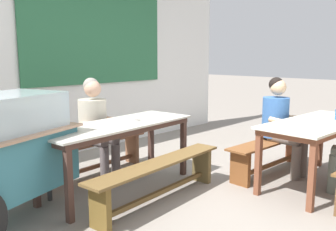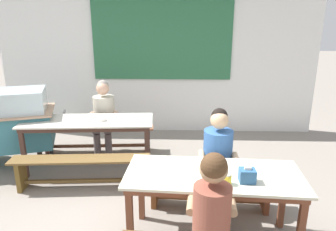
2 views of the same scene
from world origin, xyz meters
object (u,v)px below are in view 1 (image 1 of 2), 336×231
(person_right_near_table, at_px, (280,120))
(person_center_facing, at_px, (96,121))
(dining_table_near, at_px, (319,128))
(soup_bowl, at_px, (134,119))
(bench_far_back, at_px, (85,155))
(bench_far_front, at_px, (159,175))
(bench_near_back, at_px, (271,151))
(dining_table_far, at_px, (118,130))

(person_right_near_table, height_order, person_center_facing, same)
(dining_table_near, distance_m, soup_bowl, 2.14)
(dining_table_near, xyz_separation_m, bench_far_back, (-1.72, 2.20, -0.40))
(bench_far_front, distance_m, soup_bowl, 0.78)
(soup_bowl, bearing_deg, bench_far_front, -106.85)
(soup_bowl, bearing_deg, bench_far_back, 112.95)
(bench_near_back, distance_m, person_right_near_table, 0.42)
(bench_far_back, relative_size, bench_near_back, 1.22)
(bench_near_back, bearing_deg, bench_far_back, 137.79)
(bench_far_front, height_order, soup_bowl, soup_bowl)
(bench_far_back, bearing_deg, dining_table_far, -85.63)
(dining_table_far, xyz_separation_m, bench_far_front, (0.05, -0.61, -0.39))
(soup_bowl, bearing_deg, person_right_near_table, -33.55)
(person_right_near_table, distance_m, soup_bowl, 1.88)
(person_right_near_table, bearing_deg, dining_table_near, -101.58)
(person_right_near_table, bearing_deg, person_center_facing, 136.01)
(bench_far_back, bearing_deg, bench_far_front, -85.63)
(bench_far_front, xyz_separation_m, person_right_near_table, (1.74, -0.46, 0.40))
(person_center_facing, bearing_deg, bench_near_back, -43.93)
(bench_far_back, height_order, bench_near_back, same)
(dining_table_near, relative_size, person_right_near_table, 1.39)
(dining_table_far, bearing_deg, person_center_facing, 79.68)
(dining_table_near, height_order, bench_far_front, dining_table_near)
(soup_bowl, bearing_deg, dining_table_near, -47.16)
(dining_table_near, distance_m, person_right_near_table, 0.54)
(dining_table_near, height_order, bench_near_back, dining_table_near)
(dining_table_near, height_order, bench_far_back, dining_table_near)
(dining_table_near, distance_m, bench_far_front, 1.95)
(bench_far_front, height_order, person_center_facing, person_center_facing)
(bench_far_front, relative_size, bench_near_back, 1.17)
(bench_near_back, distance_m, soup_bowl, 1.84)
(dining_table_far, distance_m, bench_near_back, 2.02)
(dining_table_far, relative_size, bench_near_back, 1.23)
(bench_far_back, height_order, person_right_near_table, person_right_near_table)
(bench_far_back, bearing_deg, soup_bowl, -67.05)
(dining_table_far, xyz_separation_m, soup_bowl, (0.22, -0.03, 0.09))
(dining_table_near, xyz_separation_m, person_right_near_table, (0.11, 0.53, 0.01))
(bench_far_back, relative_size, bench_far_front, 1.04)
(dining_table_near, height_order, person_right_near_table, person_right_near_table)
(dining_table_near, relative_size, person_center_facing, 1.39)
(dining_table_near, bearing_deg, dining_table_far, 136.41)
(dining_table_near, distance_m, person_center_facing, 2.67)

